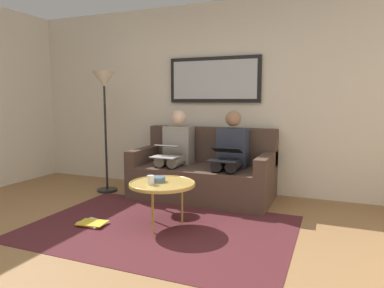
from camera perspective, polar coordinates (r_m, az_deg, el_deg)
name	(u,v)px	position (r m, az deg, el deg)	size (l,w,h in m)	color
ground_plane	(110,271)	(2.98, -13.27, -19.44)	(6.00, 5.20, 0.10)	olive
wall_rear	(216,98)	(5.00, 3.94, 7.46)	(6.00, 0.12, 2.60)	beige
area_rug	(160,228)	(3.62, -5.25, -13.40)	(2.60, 1.80, 0.01)	#4C1E23
couch	(204,173)	(4.65, 1.96, -4.75)	(1.80, 0.90, 0.90)	#4C382D
framed_mirror	(214,80)	(4.92, 3.62, 10.38)	(1.31, 0.05, 0.62)	black
coffee_table	(162,184)	(3.53, -4.86, -6.54)	(0.66, 0.66, 0.46)	tan
cup	(151,180)	(3.47, -6.74, -5.83)	(0.07, 0.07, 0.09)	silver
bowl	(157,179)	(3.58, -5.65, -5.73)	(0.16, 0.16, 0.05)	slate
person_left	(231,153)	(4.42, 6.30, -1.53)	(0.38, 0.58, 1.14)	#2D3342
laptop_black	(225,155)	(4.19, 5.41, -1.74)	(0.35, 0.36, 0.16)	black
person_right	(176,150)	(4.68, -2.69, -1.00)	(0.38, 0.58, 1.14)	gray
laptop_silver	(167,151)	(4.46, -4.01, -1.11)	(0.33, 0.36, 0.15)	silver
magazine_stack	(92,223)	(3.82, -15.94, -12.26)	(0.32, 0.27, 0.03)	red
standing_lamp	(104,93)	(4.96, -14.07, 8.09)	(0.32, 0.32, 1.66)	black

